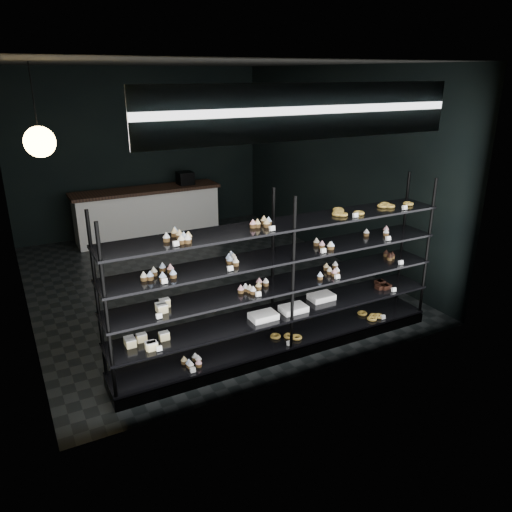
% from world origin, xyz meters
% --- Properties ---
extents(room, '(5.01, 6.01, 3.20)m').
position_xyz_m(room, '(0.00, 0.00, 1.60)').
color(room, black).
rests_on(room, ground).
extents(display_shelf, '(4.00, 0.50, 1.91)m').
position_xyz_m(display_shelf, '(0.03, -2.45, 0.63)').
color(display_shelf, black).
rests_on(display_shelf, room).
extents(signage, '(3.30, 0.05, 0.50)m').
position_xyz_m(signage, '(0.00, -2.93, 2.75)').
color(signage, '#0B1738').
rests_on(signage, room).
extents(pendant_lamp, '(0.30, 0.30, 0.88)m').
position_xyz_m(pendant_lamp, '(-2.17, -1.52, 2.45)').
color(pendant_lamp, black).
rests_on(pendant_lamp, room).
extents(service_counter, '(2.85, 0.65, 1.23)m').
position_xyz_m(service_counter, '(-0.06, 2.50, 0.50)').
color(service_counter, silver).
rests_on(service_counter, room).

